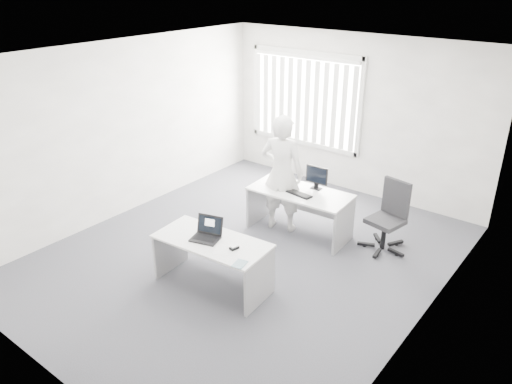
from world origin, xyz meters
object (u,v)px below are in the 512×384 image
Objects in this scene: desk_far at (300,203)px; laptop at (205,230)px; person at (282,174)px; monitor at (317,178)px; office_chair at (386,228)px; desk_near at (212,253)px.

laptop is (-0.16, -1.91, 0.30)m from desk_far.
person reaches higher than monitor.
laptop is at bearing -110.02° from office_chair.
office_chair is (1.34, 2.26, -0.16)m from desk_near.
office_chair is 2.74m from laptop.
desk_near is 0.83× the size of person.
office_chair is at bearing -179.65° from person.
laptop is at bearing -98.38° from desk_far.
office_chair is at bearing 42.49° from laptop.
laptop is 0.96× the size of monitor.
desk_far is 1.52× the size of office_chair.
office_chair is 1.26m from monitor.
desk_far is at bearing 171.46° from person.
monitor reaches higher than desk_near.
laptop reaches higher than desk_near.
monitor is (-1.12, -0.16, 0.56)m from office_chair.
person is 5.09× the size of monitor.
office_chair is 1.73m from person.
monitor is at bearing -160.51° from office_chair.
person is at bearing -153.23° from office_chair.
desk_far is 0.52m from person.
person is (-0.32, -0.04, 0.42)m from desk_far.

